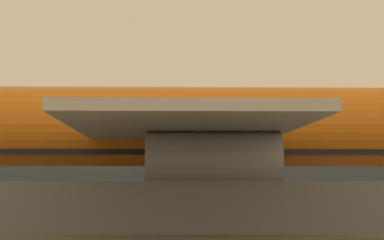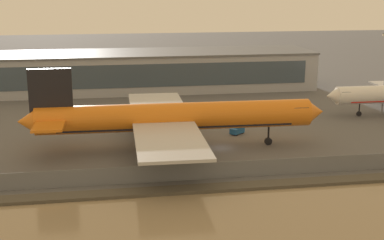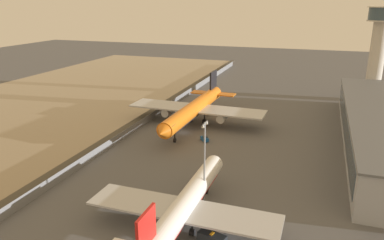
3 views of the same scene
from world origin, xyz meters
name	(u,v)px [view 3 (image 3 of 3)]	position (x,y,z in m)	size (l,w,h in m)	color
ground_plane	(184,133)	(0.00, 0.00, 0.00)	(500.00, 500.00, 0.00)	#565659
waterfront_lagoon	(16,113)	(0.00, -71.00, 0.00)	(320.00, 98.00, 0.01)	#937F60
shoreline_seawall	(129,126)	(0.00, -20.50, 0.25)	(320.00, 3.00, 0.50)	#474238
perimeter_fence	(141,124)	(0.00, -16.00, 1.38)	(280.00, 0.10, 2.76)	slate
cargo_jet_orange	(195,108)	(-9.28, 0.92, 6.03)	(57.09, 49.06, 15.80)	orange
passenger_jet_white_red	(185,205)	(51.56, 19.46, 4.90)	(43.69, 37.20, 12.84)	white
baggage_tug	(205,139)	(5.41, 9.07, 0.81)	(3.47, 3.29, 1.80)	#19519E
ops_van	(211,239)	(55.32, 25.87, 1.28)	(3.43, 5.57, 2.48)	#1E2328
control_tower	(379,45)	(-66.43, 63.67, 24.47)	(12.55, 12.55, 42.54)	beige
terminal_building	(383,128)	(-9.37, 61.13, 5.53)	(98.30, 22.06, 11.04)	#9EA3AD
apron_light_mast_apron_west	(204,161)	(43.87, 20.89, 10.94)	(3.20, 0.40, 19.35)	gray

